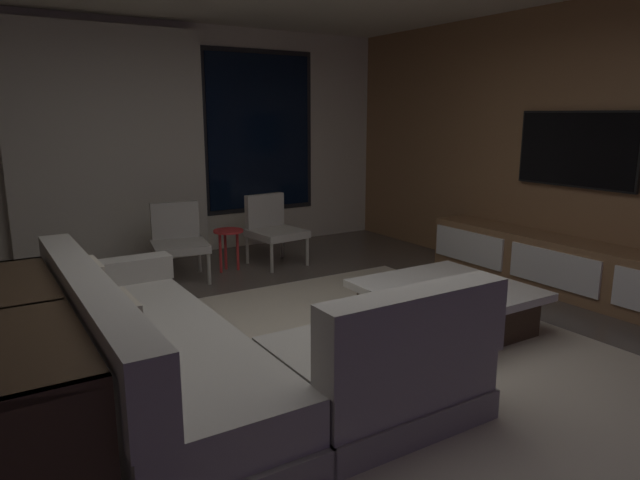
% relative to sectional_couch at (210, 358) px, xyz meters
% --- Properties ---
extents(floor, '(9.20, 9.20, 0.00)m').
position_rel_sectional_couch_xyz_m(floor, '(0.84, 0.09, -0.29)').
color(floor, '#564C44').
extents(back_wall_with_window, '(6.60, 0.30, 2.70)m').
position_rel_sectional_couch_xyz_m(back_wall_with_window, '(0.78, 3.71, 1.05)').
color(back_wall_with_window, beige).
rests_on(back_wall_with_window, floor).
extents(media_wall, '(0.12, 7.80, 2.70)m').
position_rel_sectional_couch_xyz_m(media_wall, '(3.90, 0.09, 1.06)').
color(media_wall, '#8E6642').
rests_on(media_wall, floor).
extents(area_rug, '(3.20, 3.80, 0.01)m').
position_rel_sectional_couch_xyz_m(area_rug, '(1.19, -0.01, -0.28)').
color(area_rug, beige).
rests_on(area_rug, floor).
extents(sectional_couch, '(1.98, 2.50, 0.82)m').
position_rel_sectional_couch_xyz_m(sectional_couch, '(0.00, 0.00, 0.00)').
color(sectional_couch, gray).
rests_on(sectional_couch, floor).
extents(coffee_table, '(1.16, 1.16, 0.36)m').
position_rel_sectional_couch_xyz_m(coffee_table, '(2.00, 0.14, -0.10)').
color(coffee_table, '#3F2E1E').
rests_on(coffee_table, floor).
extents(book_stack_on_coffee_table, '(0.29, 0.22, 0.04)m').
position_rel_sectional_couch_xyz_m(book_stack_on_coffee_table, '(2.02, 0.00, 0.09)').
color(book_stack_on_coffee_table, '#A7BB8E').
rests_on(book_stack_on_coffee_table, coffee_table).
extents(accent_chair_near_window, '(0.60, 0.62, 0.78)m').
position_rel_sectional_couch_xyz_m(accent_chair_near_window, '(1.81, 2.71, 0.14)').
color(accent_chair_near_window, '#B2ADA0').
rests_on(accent_chair_near_window, floor).
extents(accent_chair_by_curtain, '(0.63, 0.64, 0.78)m').
position_rel_sectional_couch_xyz_m(accent_chair_by_curtain, '(0.70, 2.67, 0.14)').
color(accent_chair_by_curtain, '#B2ADA0').
rests_on(accent_chair_by_curtain, floor).
extents(side_stool, '(0.32, 0.32, 0.46)m').
position_rel_sectional_couch_xyz_m(side_stool, '(1.24, 2.65, 0.08)').
color(side_stool, red).
rests_on(side_stool, floor).
extents(media_console, '(0.46, 3.10, 0.52)m').
position_rel_sectional_couch_xyz_m(media_console, '(3.61, 0.14, -0.04)').
color(media_console, '#8E6642').
rests_on(media_console, floor).
extents(mounted_tv, '(0.05, 1.23, 0.71)m').
position_rel_sectional_couch_xyz_m(mounted_tv, '(3.80, 0.34, 1.06)').
color(mounted_tv, black).
extents(console_table_behind_couch, '(0.40, 2.10, 0.74)m').
position_rel_sectional_couch_xyz_m(console_table_behind_couch, '(-0.91, 0.13, 0.13)').
color(console_table_behind_couch, '#3F2E1E').
rests_on(console_table_behind_couch, floor).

